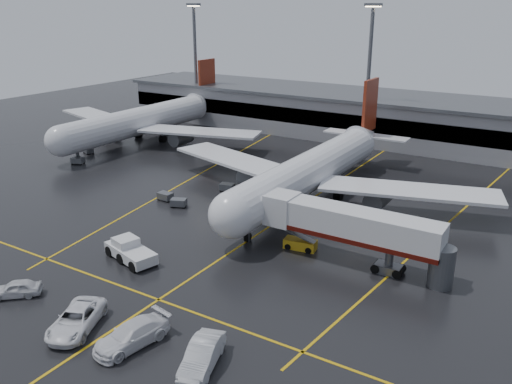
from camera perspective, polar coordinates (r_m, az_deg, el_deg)
The scene contains 22 objects.
ground at distance 66.22m, azimuth 2.39°, elevation -3.08°, with size 220.00×220.00×0.00m, color black.
apron_line_centre at distance 66.22m, azimuth 2.39°, elevation -3.07°, with size 0.25×90.00×0.02m, color gold.
apron_line_stop at distance 50.20m, azimuth -10.35°, elevation -11.23°, with size 60.00×0.25×0.02m, color gold.
apron_line_left at distance 84.55m, azimuth -6.09°, elevation 1.89°, with size 0.25×70.00×0.02m, color gold.
apron_line_right at distance 69.29m, azimuth 19.70°, elevation -3.21°, with size 0.25×70.00×0.02m, color gold.
terminal at distance 107.70m, azimuth 15.22°, elevation 7.51°, with size 122.00×19.00×8.60m.
light_mast_left at distance 121.75m, azimuth -6.49°, elevation 14.21°, with size 3.00×1.20×25.45m.
light_mast_mid at distance 102.14m, azimuth 11.97°, elevation 12.93°, with size 3.00×1.20×25.45m.
main_airliner at distance 72.93m, azimuth 6.20°, elevation 2.48°, with size 48.80×45.60×14.10m.
second_airliner at distance 106.07m, azimuth -11.79°, elevation 7.54°, with size 48.80×45.60×14.10m.
jet_bridge at distance 55.03m, azimuth 10.15°, elevation -3.79°, with size 19.90×3.40×6.05m.
pushback_tractor at distance 57.66m, azimuth -13.30°, elevation -6.18°, with size 6.97×4.29×2.32m.
belt_loader at distance 58.84m, azimuth 4.75°, elevation -5.56°, with size 3.70×2.06×2.23m.
service_van_a at distance 47.38m, azimuth -18.62°, elevation -12.76°, with size 3.01×6.52×1.81m, color white.
service_van_b at distance 44.28m, azimuth -13.12°, elevation -14.62°, with size 2.60×6.39×1.85m, color white.
service_van_c at distance 41.25m, azimuth -5.76°, elevation -16.94°, with size 2.01×5.76×1.90m, color silver.
service_van_d at distance 54.27m, azimuth -24.25°, elevation -9.37°, with size 1.81×4.50×1.53m, color silver.
baggage_cart_a at distance 71.13m, azimuth -8.25°, elevation -1.10°, with size 2.35×1.97×1.12m.
baggage_cart_b at distance 73.76m, azimuth -9.65°, elevation -0.43°, with size 2.08×1.43×1.12m.
baggage_cart_c at distance 76.46m, azimuth -3.11°, elevation 0.55°, with size 2.24×1.72×1.12m.
baggage_cart_d at distance 100.46m, azimuth -17.45°, elevation 4.29°, with size 2.33×1.93×1.12m.
baggage_cart_e at distance 94.27m, azimuth -18.48°, elevation 3.22°, with size 2.33×1.92×1.12m.
Camera 1 is at (29.88, -53.38, 25.36)m, focal length 37.51 mm.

